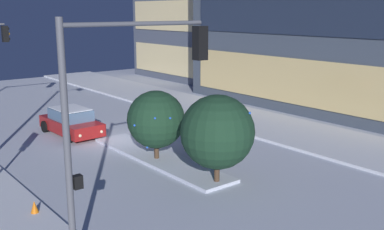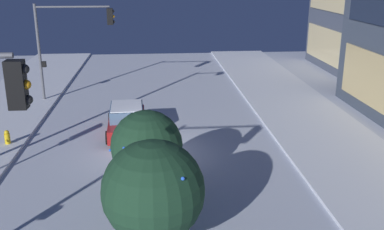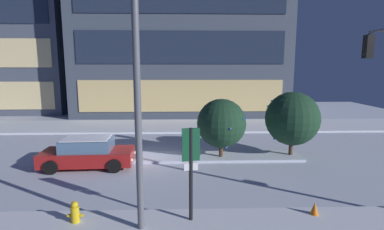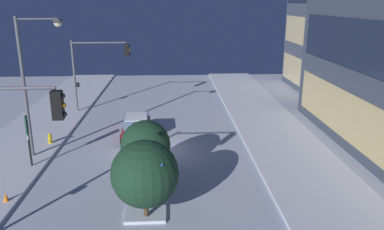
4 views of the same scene
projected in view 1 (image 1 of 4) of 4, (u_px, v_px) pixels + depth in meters
ground at (116, 141)px, 23.99m from camera, size 52.00×52.00×0.00m
curb_strip_far at (235, 117)px, 29.26m from camera, size 52.00×5.20×0.14m
median_strip at (158, 158)px, 21.09m from camera, size 9.00×1.80×0.14m
car_near at (71, 122)px, 25.18m from camera, size 4.54×2.18×1.49m
traffic_light_corner_near_right at (125, 95)px, 12.21m from camera, size 0.32×4.70×6.58m
decorated_tree_median at (156, 120)px, 20.44m from camera, size 2.63×2.65×3.26m
decorated_tree_left_of_median at (217, 132)px, 17.58m from camera, size 2.91×2.91×3.61m
construction_cone at (35, 209)px, 15.18m from camera, size 0.36×0.36×0.55m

